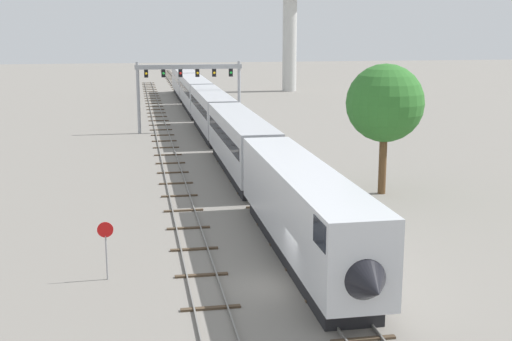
{
  "coord_description": "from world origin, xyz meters",
  "views": [
    {
      "loc": [
        -6.38,
        -29.12,
        11.94
      ],
      "look_at": [
        1.0,
        12.0,
        3.0
      ],
      "focal_mm": 47.4,
      "sensor_mm": 36.0,
      "label": 1
    }
  ],
  "objects_px": {
    "signal_gantry": "(189,80)",
    "trackside_tree_left": "(385,103)",
    "passenger_train": "(211,111)",
    "stop_sign": "(106,242)"
  },
  "relations": [
    {
      "from": "passenger_train",
      "to": "signal_gantry",
      "type": "distance_m",
      "value": 4.49
    },
    {
      "from": "stop_sign",
      "to": "trackside_tree_left",
      "type": "distance_m",
      "value": 24.12
    },
    {
      "from": "signal_gantry",
      "to": "stop_sign",
      "type": "xyz_separation_m",
      "value": [
        -7.75,
        -45.71,
        -4.07
      ]
    },
    {
      "from": "passenger_train",
      "to": "stop_sign",
      "type": "relative_size",
      "value": 36.39
    },
    {
      "from": "stop_sign",
      "to": "trackside_tree_left",
      "type": "bearing_deg",
      "value": 36.21
    },
    {
      "from": "stop_sign",
      "to": "trackside_tree_left",
      "type": "xyz_separation_m",
      "value": [
        19.08,
        13.97,
        4.7
      ]
    },
    {
      "from": "passenger_train",
      "to": "trackside_tree_left",
      "type": "xyz_separation_m",
      "value": [
        9.08,
        -29.75,
        3.97
      ]
    },
    {
      "from": "signal_gantry",
      "to": "trackside_tree_left",
      "type": "height_order",
      "value": "trackside_tree_left"
    },
    {
      "from": "passenger_train",
      "to": "stop_sign",
      "type": "distance_m",
      "value": 44.86
    },
    {
      "from": "passenger_train",
      "to": "signal_gantry",
      "type": "bearing_deg",
      "value": 138.57
    }
  ]
}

